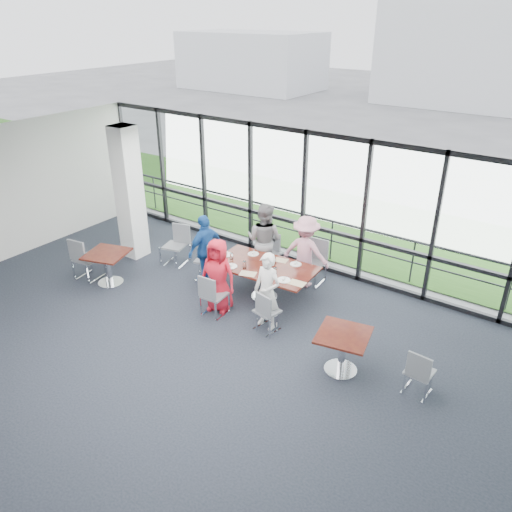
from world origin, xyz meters
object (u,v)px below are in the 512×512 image
Objects in this scene: chair_main_nl at (214,295)px; chair_main_fr at (313,263)px; chair_spare_la at (88,259)px; diner_near_left at (218,275)px; diner_far_right at (306,252)px; main_table at (264,270)px; chair_spare_lb at (175,246)px; diner_near_right at (267,291)px; diner_end at (206,249)px; chair_main_nr at (267,311)px; side_table_right at (343,340)px; structural_column at (129,193)px; chair_spare_r at (420,372)px; side_table_left at (107,258)px; chair_main_fl at (270,254)px; diner_far_left at (264,240)px; chair_main_end at (207,259)px.

chair_main_fr is at bearing 63.16° from chair_main_nl.
chair_main_nl is 0.91× the size of chair_spare_la.
diner_far_right reaches higher than diner_near_left.
chair_spare_lb is at bearing 175.57° from main_table.
diner_far_right is at bearing 99.98° from diner_near_right.
main_table is 1.42× the size of diner_near_right.
chair_main_nr is (2.17, -0.80, -0.38)m from diner_end.
main_table is 2.28× the size of chair_spare_lb.
diner_near_right is 1.74× the size of chair_main_nl.
main_table is at bearing 152.95° from side_table_right.
structural_column is 3.29× the size of chair_main_fr.
diner_near_left reaches higher than chair_main_nl.
diner_near_right reaches higher than chair_main_fr.
side_table_right is at bearing -165.95° from chair_spare_r.
diner_near_left reaches higher than chair_spare_lb.
main_table is 2.06× the size of side_table_left.
diner_end reaches higher than chair_main_fl.
diner_end reaches higher than chair_main_nr.
chair_spare_lb reaches higher than chair_main_fl.
structural_column is 7.60m from chair_spare_r.
diner_near_right is at bearing -9.78° from diner_near_left.
diner_near_left is (-0.50, -0.90, 0.13)m from main_table.
side_table_right is 0.64× the size of diner_near_left.
diner_far_left is (3.23, 0.96, -0.73)m from structural_column.
chair_spare_lb is at bearing 167.47° from diner_near_right.
chair_main_end is 1.02× the size of chair_spare_lb.
chair_spare_la reaches higher than chair_spare_lb.
diner_far_left is 1.98× the size of chair_main_nl.
chair_main_fr and chair_main_end have the same top height.
structural_column is 3.44m from diner_far_left.
diner_far_left is 1.80× the size of chair_main_end.
side_table_left is at bearing -64.80° from structural_column.
diner_far_left is 2.25m from chair_main_nr.
chair_main_nr is (0.08, -0.11, -0.35)m from diner_near_right.
main_table is 2.51× the size of chair_main_fl.
chair_spare_lb is (-3.33, 1.00, 0.06)m from chair_main_nr.
chair_main_nr is at bearing -51.78° from diner_near_right.
structural_column is 2.08× the size of diner_near_left.
structural_column is at bearing -178.98° from chair_main_nr.
chair_main_nl is (0.07, -0.22, -0.33)m from diner_near_left.
side_table_left is 2.19m from chair_main_end.
chair_spare_la is (-4.24, -2.73, 0.00)m from chair_main_fr.
side_table_left is at bearing 54.71° from chair_spare_lb.
chair_spare_r is (4.10, 0.10, -0.03)m from chair_main_nl.
chair_spare_la is at bearing 48.32° from chair_main_fl.
side_table_right is 3.80m from chair_main_fl.
side_table_right is 4.02m from diner_end.
diner_far_left reaches higher than side_table_right.
diner_end reaches higher than side_table_left.
diner_far_right is at bearing 110.33° from chair_main_nr.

